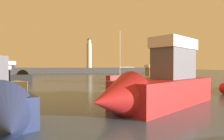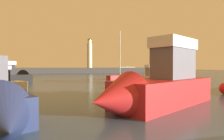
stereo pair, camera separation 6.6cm
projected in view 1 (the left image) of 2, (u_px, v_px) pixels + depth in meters
name	position (u px, v px, depth m)	size (l,w,h in m)	color
ground_plane	(95.00, 78.00, 36.47)	(220.00, 220.00, 0.00)	#384C60
breakwater	(84.00, 70.00, 69.15)	(84.65, 5.00, 2.01)	#423F3D
lighthouse	(89.00, 54.00, 69.50)	(1.87, 1.87, 11.20)	beige
motorboat_1	(158.00, 85.00, 10.42)	(9.15, 6.85, 4.44)	#B21E1E
motorboat_2	(156.00, 78.00, 23.30)	(2.74, 7.39, 2.85)	beige
motorboat_5	(14.00, 77.00, 25.28)	(6.02, 8.46, 3.58)	black
sailboat_moored	(123.00, 77.00, 33.62)	(6.39, 3.62, 8.77)	#B21E1E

